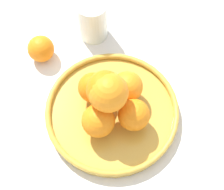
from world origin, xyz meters
name	(u,v)px	position (x,y,z in m)	size (l,w,h in m)	color
ground_plane	(112,115)	(0.00, 0.00, 0.00)	(4.00, 4.00, 0.00)	silver
fruit_bowl	(112,112)	(0.00, 0.00, 0.02)	(0.30, 0.30, 0.03)	gold
orange_pile	(110,98)	(-0.01, 0.00, 0.09)	(0.17, 0.18, 0.14)	orange
stray_orange	(41,49)	(0.01, 0.24, 0.03)	(0.07, 0.07, 0.07)	orange
drinking_glass	(93,19)	(0.14, 0.19, 0.06)	(0.08, 0.08, 0.11)	silver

